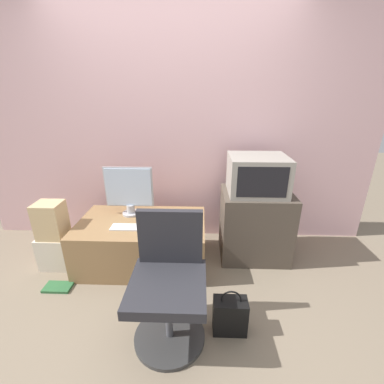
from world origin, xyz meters
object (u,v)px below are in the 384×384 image
object	(u,v)px
keyboard	(127,227)
cardboard_box_lower	(58,251)
crt_tv	(257,175)
main_monitor	(129,191)
book	(58,287)
handbag	(230,315)
mouse	(152,226)
office_chair	(169,285)

from	to	relation	value
keyboard	cardboard_box_lower	bearing A→B (deg)	177.38
crt_tv	cardboard_box_lower	world-z (taller)	crt_tv
keyboard	crt_tv	size ratio (longest dim) A/B	0.56
cardboard_box_lower	crt_tv	bearing A→B (deg)	8.01
cardboard_box_lower	keyboard	bearing A→B (deg)	-2.62
crt_tv	cardboard_box_lower	size ratio (longest dim) A/B	1.64
main_monitor	cardboard_box_lower	xyz separation A→B (m)	(-0.69, -0.26, -0.55)
keyboard	book	bearing A→B (deg)	-153.64
main_monitor	crt_tv	distance (m)	1.27
handbag	crt_tv	bearing A→B (deg)	71.79
crt_tv	cardboard_box_lower	distance (m)	2.10
main_monitor	cardboard_box_lower	size ratio (longest dim) A/B	1.50
keyboard	handbag	xyz separation A→B (m)	(0.89, -0.67, -0.33)
cardboard_box_lower	handbag	world-z (taller)	handbag
handbag	cardboard_box_lower	bearing A→B (deg)	156.62
main_monitor	crt_tv	bearing A→B (deg)	0.75
main_monitor	book	world-z (taller)	main_monitor
book	mouse	bearing A→B (deg)	20.68
cardboard_box_lower	book	distance (m)	0.39
book	office_chair	bearing A→B (deg)	-20.77
keyboard	office_chair	world-z (taller)	office_chair
keyboard	office_chair	size ratio (longest dim) A/B	0.34
main_monitor	book	bearing A→B (deg)	-133.22
crt_tv	office_chair	size ratio (longest dim) A/B	0.61
mouse	keyboard	bearing A→B (deg)	-175.70
keyboard	office_chair	xyz separation A→B (m)	(0.47, -0.69, -0.05)
main_monitor	handbag	size ratio (longest dim) A/B	1.39
mouse	handbag	bearing A→B (deg)	-45.94
mouse	cardboard_box_lower	world-z (taller)	mouse
main_monitor	handbag	distance (m)	1.46
main_monitor	mouse	bearing A→B (deg)	-45.61
mouse	handbag	distance (m)	1.01
mouse	book	size ratio (longest dim) A/B	0.29
handbag	main_monitor	bearing A→B (deg)	134.16
keyboard	crt_tv	world-z (taller)	crt_tv
keyboard	handbag	size ratio (longest dim) A/B	0.84
mouse	main_monitor	bearing A→B (deg)	134.39
crt_tv	book	world-z (taller)	crt_tv
mouse	book	xyz separation A→B (m)	(-0.82, -0.31, -0.46)
office_chair	main_monitor	bearing A→B (deg)	117.24
crt_tv	keyboard	bearing A→B (deg)	-165.78
mouse	handbag	xyz separation A→B (m)	(0.67, -0.69, -0.33)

